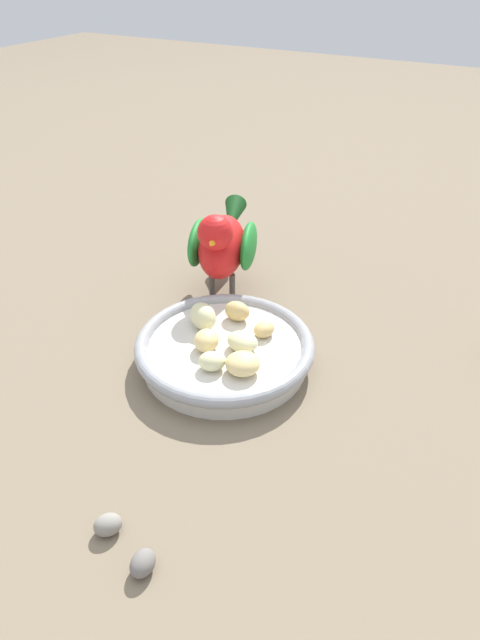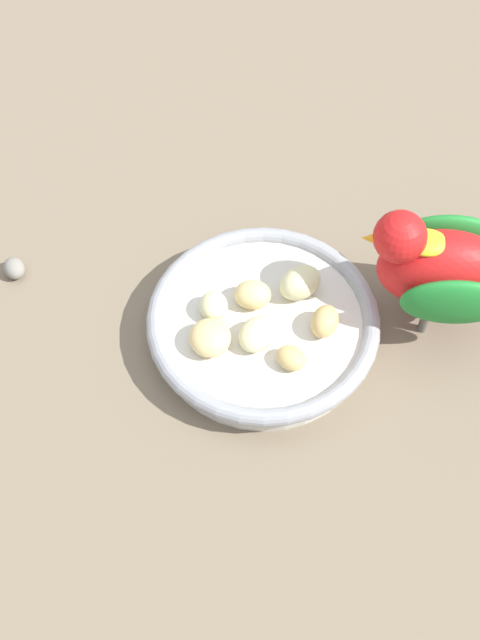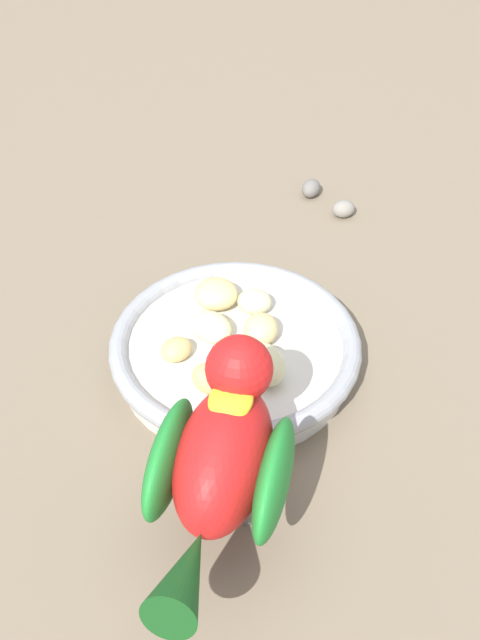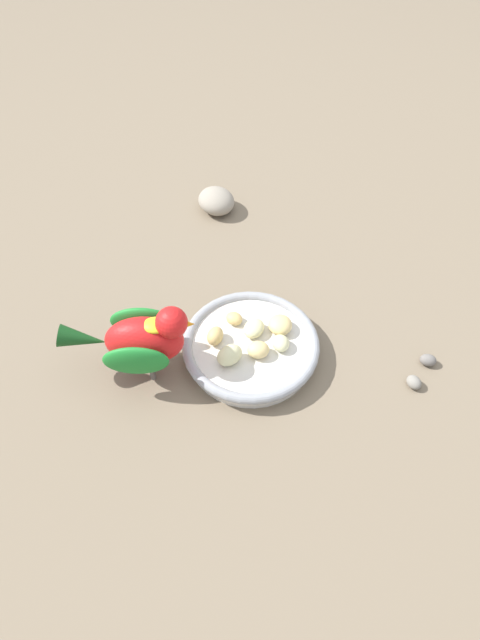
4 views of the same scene
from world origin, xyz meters
name	(u,v)px [view 2 (image 2 of 4)]	position (x,y,z in m)	size (l,w,h in m)	color
ground_plane	(242,338)	(0.00, 0.00, 0.00)	(4.00, 4.00, 0.00)	#756651
feeding_bowl	(263,325)	(-0.02, -0.01, 0.02)	(0.21, 0.21, 0.03)	beige
apple_piece_0	(257,296)	(0.00, -0.02, 0.04)	(0.03, 0.03, 0.02)	#E5C67F
apple_piece_1	(300,283)	(-0.03, -0.05, 0.04)	(0.04, 0.03, 0.03)	beige
apple_piece_2	(291,358)	(-0.05, 0.02, 0.03)	(0.03, 0.02, 0.02)	tan
apple_piece_3	(215,303)	(0.03, 0.00, 0.04)	(0.03, 0.03, 0.02)	beige
apple_piece_4	(325,321)	(-0.07, -0.02, 0.04)	(0.03, 0.02, 0.02)	tan
apple_piece_5	(210,338)	(0.02, 0.03, 0.04)	(0.04, 0.04, 0.02)	#E5C67F
apple_piece_6	(257,334)	(-0.02, 0.01, 0.04)	(0.04, 0.03, 0.02)	beige
parrot	(447,266)	(-0.15, -0.09, 0.08)	(0.19, 0.11, 0.14)	#59544C
pebble_1	(14,268)	(0.22, 0.02, 0.01)	(0.02, 0.02, 0.02)	gray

